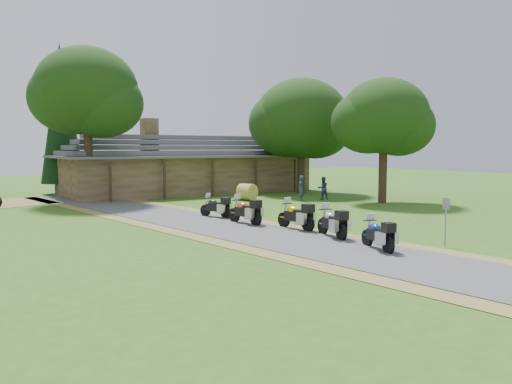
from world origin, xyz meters
TOP-DOWN VIEW (x-y plane):
  - ground at (0.00, 0.00)m, footprint 120.00×120.00m
  - driveway at (-0.50, 4.00)m, footprint 51.95×51.95m
  - lodge at (6.00, 24.00)m, footprint 21.40×9.40m
  - motorcycle_row_a at (1.38, -2.00)m, footprint 1.08×1.94m
  - motorcycle_row_b at (1.72, 0.89)m, footprint 1.08×2.11m
  - motorcycle_row_c at (1.71, 3.35)m, footprint 0.86×2.12m
  - motorcycle_row_d at (0.63, 6.07)m, footprint 0.98×2.14m
  - motorcycle_row_e at (0.50, 8.89)m, footprint 1.22×1.95m
  - person_a at (9.65, 13.11)m, footprint 0.74×0.73m
  - person_b at (11.61, 13.01)m, footprint 0.65×0.56m
  - hay_bale at (6.67, 15.56)m, footprint 1.50×1.44m
  - sign_post at (3.99, -2.98)m, footprint 0.34×0.06m
  - oak_lodge_left at (-3.14, 20.56)m, footprint 6.98×6.98m
  - oak_lodge_right at (13.44, 17.92)m, footprint 7.71×7.71m
  - oak_driveway at (13.62, 9.12)m, footprint 6.04×6.04m
  - cedar_near at (-3.29, 27.95)m, footprint 3.46×3.46m

SIDE VIEW (x-z plane):
  - ground at x=0.00m, z-range 0.00..0.00m
  - driveway at x=-0.50m, z-range 0.00..0.00m
  - hay_bale at x=6.67m, z-range 0.00..1.20m
  - motorcycle_row_a at x=1.38m, z-range 0.00..1.26m
  - motorcycle_row_e at x=0.50m, z-range 0.00..1.27m
  - motorcycle_row_b at x=1.72m, z-range 0.00..1.38m
  - motorcycle_row_d at x=0.63m, z-range 0.00..1.41m
  - motorcycle_row_c at x=1.71m, z-range 0.00..1.41m
  - sign_post at x=3.99m, z-range 0.00..1.88m
  - person_b at x=11.61m, z-range 0.00..1.95m
  - person_a at x=9.65m, z-range 0.00..2.13m
  - lodge at x=6.00m, z-range 0.00..4.90m
  - oak_driveway at x=13.62m, z-range 0.00..9.56m
  - oak_lodge_right at x=13.44m, z-range 0.00..10.00m
  - cedar_near at x=-3.29m, z-range 0.00..12.21m
  - oak_lodge_left at x=-3.14m, z-range 0.00..12.42m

